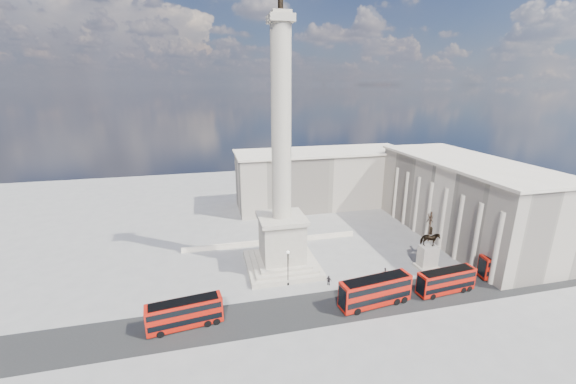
# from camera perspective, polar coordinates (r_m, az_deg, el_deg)

# --- Properties ---
(ground) EXTENTS (180.00, 180.00, 0.00)m
(ground) POSITION_cam_1_polar(r_m,az_deg,el_deg) (68.29, -0.05, -13.93)
(ground) COLOR gray
(ground) RESTS_ON ground
(asphalt_road) EXTENTS (120.00, 9.00, 0.01)m
(asphalt_road) POSITION_cam_1_polar(r_m,az_deg,el_deg) (61.50, 7.00, -17.93)
(asphalt_road) COLOR #262626
(asphalt_road) RESTS_ON ground
(nelsons_column) EXTENTS (14.00, 14.00, 49.85)m
(nelsons_column) POSITION_cam_1_polar(r_m,az_deg,el_deg) (67.23, -1.03, -2.27)
(nelsons_column) COLOR #B7AC99
(nelsons_column) RESTS_ON ground
(balustrade_wall) EXTENTS (40.00, 0.60, 1.10)m
(balustrade_wall) POSITION_cam_1_polar(r_m,az_deg,el_deg) (81.89, -2.66, -7.99)
(balustrade_wall) COLOR beige
(balustrade_wall) RESTS_ON ground
(building_east) EXTENTS (19.00, 46.00, 18.60)m
(building_east) POSITION_cam_1_polar(r_m,az_deg,el_deg) (92.63, 26.55, -1.02)
(building_east) COLOR beige
(building_east) RESTS_ON ground
(building_northeast) EXTENTS (51.00, 17.00, 16.60)m
(building_northeast) POSITION_cam_1_polar(r_m,az_deg,el_deg) (106.08, 5.49, 2.27)
(building_northeast) COLOR beige
(building_northeast) RESTS_ON ground
(red_bus_a) EXTENTS (11.28, 3.91, 4.48)m
(red_bus_a) POSITION_cam_1_polar(r_m,az_deg,el_deg) (57.75, -16.27, -18.30)
(red_bus_a) COLOR #B81509
(red_bus_a) RESTS_ON ground
(red_bus_b) EXTENTS (12.58, 4.32, 5.00)m
(red_bus_b) POSITION_cam_1_polar(r_m,az_deg,el_deg) (61.79, 13.99, -15.26)
(red_bus_b) COLOR #B81509
(red_bus_b) RESTS_ON ground
(red_bus_c) EXTENTS (10.88, 3.40, 4.34)m
(red_bus_c) POSITION_cam_1_polar(r_m,az_deg,el_deg) (69.21, 24.23, -12.95)
(red_bus_c) COLOR #B81509
(red_bus_c) RESTS_ON ground
(red_bus_d) EXTENTS (11.65, 4.08, 4.63)m
(red_bus_d) POSITION_cam_1_polar(r_m,az_deg,el_deg) (79.67, 32.31, -10.05)
(red_bus_d) COLOR #B81509
(red_bus_d) RESTS_ON ground
(victorian_lamp) EXTENTS (0.59, 0.59, 6.84)m
(victorian_lamp) POSITION_cam_1_polar(r_m,az_deg,el_deg) (64.65, -0.00, -11.73)
(victorian_lamp) COLOR black
(victorian_lamp) RESTS_ON ground
(equestrian_statue) EXTENTS (4.28, 3.21, 8.84)m
(equestrian_statue) POSITION_cam_1_polar(r_m,az_deg,el_deg) (75.92, 21.69, -9.23)
(equestrian_statue) COLOR beige
(equestrian_statue) RESTS_ON ground
(bare_tree_near) EXTENTS (1.94, 1.94, 8.49)m
(bare_tree_near) POSITION_cam_1_polar(r_m,az_deg,el_deg) (80.56, 30.17, -6.09)
(bare_tree_near) COLOR #332319
(bare_tree_near) RESTS_ON ground
(bare_tree_mid) EXTENTS (2.01, 2.01, 7.64)m
(bare_tree_mid) POSITION_cam_1_polar(r_m,az_deg,el_deg) (87.38, 22.13, -3.77)
(bare_tree_mid) COLOR #332319
(bare_tree_mid) RESTS_ON ground
(bare_tree_far) EXTENTS (1.79, 1.79, 7.30)m
(bare_tree_far) POSITION_cam_1_polar(r_m,az_deg,el_deg) (91.89, 21.58, -2.89)
(bare_tree_far) COLOR #332319
(bare_tree_far) RESTS_ON ground
(pedestrian_walking) EXTENTS (0.58, 0.40, 1.54)m
(pedestrian_walking) POSITION_cam_1_polar(r_m,az_deg,el_deg) (70.85, 15.88, -12.70)
(pedestrian_walking) COLOR black
(pedestrian_walking) RESTS_ON ground
(pedestrian_standing) EXTENTS (0.89, 0.74, 1.65)m
(pedestrian_standing) POSITION_cam_1_polar(r_m,az_deg,el_deg) (71.54, 15.37, -12.30)
(pedestrian_standing) COLOR black
(pedestrian_standing) RESTS_ON ground
(pedestrian_crossing) EXTENTS (1.14, 1.14, 1.95)m
(pedestrian_crossing) POSITION_cam_1_polar(r_m,az_deg,el_deg) (66.50, 6.62, -14.00)
(pedestrian_crossing) COLOR black
(pedestrian_crossing) RESTS_ON ground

